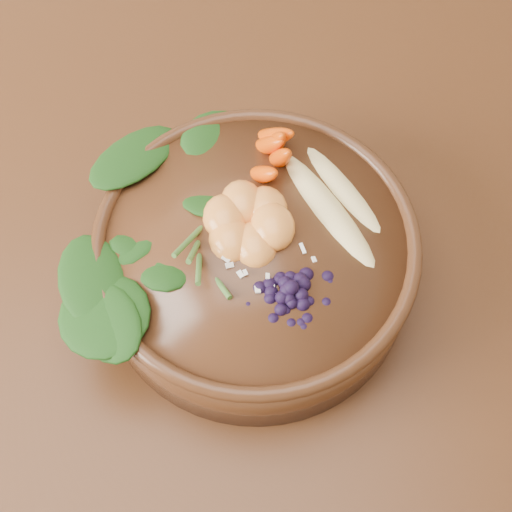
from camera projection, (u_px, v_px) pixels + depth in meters
ground at (96, 410)px, 1.48m from camera, size 4.00×4.00×0.00m
stoneware_bowl at (256, 260)px, 0.75m from camera, size 0.42×0.42×0.09m
kale_heap at (178, 196)px, 0.70m from camera, size 0.27×0.25×0.05m
carrot_cluster at (267, 126)px, 0.72m from camera, size 0.09×0.09×0.09m
banana_halves at (337, 190)px, 0.72m from camera, size 0.12×0.19×0.03m
mandarin_cluster at (248, 214)px, 0.70m from camera, size 0.12×0.13×0.04m
blueberry_pile at (294, 283)px, 0.66m from camera, size 0.18×0.16×0.05m
coconut_flakes at (269, 255)px, 0.70m from camera, size 0.12×0.11×0.01m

